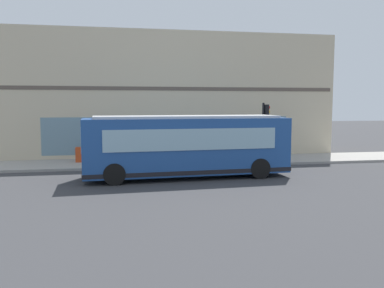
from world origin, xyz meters
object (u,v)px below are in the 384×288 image
newspaper_vending_box (79,155)px  traffic_light_near_corner (265,121)px  fire_hydrant (196,153)px  pedestrian_by_light_pole (224,146)px  city_bus_nearside (187,146)px  pedestrian_near_building_entrance (104,146)px

newspaper_vending_box → traffic_light_near_corner: bearing=-99.6°
traffic_light_near_corner → fire_hydrant: 4.78m
fire_hydrant → pedestrian_by_light_pole: size_ratio=0.43×
city_bus_nearside → pedestrian_near_building_entrance: city_bus_nearside is taller
pedestrian_near_building_entrance → newspaper_vending_box: (-0.20, 1.48, -0.46)m
traffic_light_near_corner → pedestrian_by_light_pole: 2.91m
pedestrian_by_light_pole → newspaper_vending_box: bearing=80.5°
newspaper_vending_box → pedestrian_near_building_entrance: bearing=-82.4°
pedestrian_near_building_entrance → fire_hydrant: bearing=-92.4°
traffic_light_near_corner → pedestrian_near_building_entrance: size_ratio=2.23×
fire_hydrant → newspaper_vending_box: size_ratio=0.82×
traffic_light_near_corner → pedestrian_by_light_pole: (0.43, 2.46, -1.50)m
city_bus_nearside → fire_hydrant: size_ratio=13.73×
city_bus_nearside → traffic_light_near_corner: traffic_light_near_corner is taller
fire_hydrant → pedestrian_near_building_entrance: bearing=87.6°
fire_hydrant → pedestrian_near_building_entrance: pedestrian_near_building_entrance is taller
traffic_light_near_corner → fire_hydrant: (1.84, 3.87, -2.12)m
fire_hydrant → pedestrian_by_light_pole: pedestrian_by_light_pole is taller
pedestrian_near_building_entrance → city_bus_nearside: bearing=-143.1°
traffic_light_near_corner → newspaper_vending_box: 11.41m
pedestrian_by_light_pole → pedestrian_near_building_entrance: pedestrian_by_light_pole is taller
traffic_light_near_corner → fire_hydrant: size_ratio=4.82×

